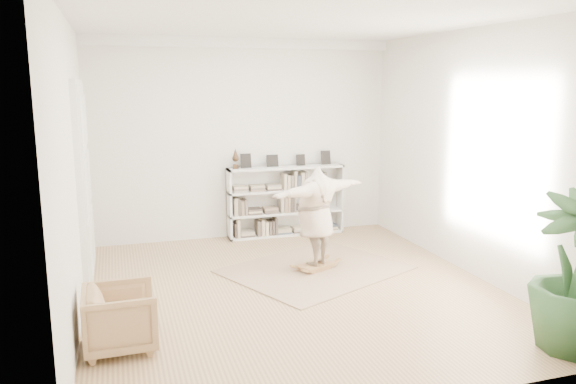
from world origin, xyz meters
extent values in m
plane|color=#8E6B49|center=(0.00, 0.00, 0.00)|extent=(6.00, 6.00, 0.00)
plane|color=silver|center=(0.00, 3.00, 1.80)|extent=(5.50, 0.00, 5.50)
plane|color=silver|center=(0.00, -3.00, 1.80)|extent=(5.50, 0.00, 5.50)
plane|color=silver|center=(-2.75, 0.00, 1.80)|extent=(0.00, 6.00, 6.00)
plane|color=silver|center=(2.75, 0.00, 1.80)|extent=(0.00, 6.00, 6.00)
plane|color=white|center=(0.00, 0.00, 3.60)|extent=(6.00, 6.00, 0.00)
cube|color=white|center=(0.00, 2.94, 3.51)|extent=(5.50, 0.12, 0.18)
cube|color=white|center=(-2.71, 1.30, 1.40)|extent=(0.08, 1.78, 2.92)
cube|color=silver|center=(-2.69, 0.90, 1.40)|extent=(0.06, 0.78, 2.80)
cube|color=silver|center=(-2.69, 1.70, 1.40)|extent=(0.06, 0.78, 2.80)
cube|color=silver|center=(-0.33, 2.81, 0.65)|extent=(0.04, 0.35, 1.30)
cube|color=silver|center=(1.83, 2.81, 0.65)|extent=(0.04, 0.35, 1.30)
cube|color=silver|center=(0.75, 2.96, 0.65)|extent=(2.20, 0.04, 1.30)
cube|color=silver|center=(0.75, 2.81, 0.02)|extent=(2.20, 0.35, 0.04)
cube|color=silver|center=(0.75, 2.81, 0.43)|extent=(2.20, 0.35, 0.04)
cube|color=silver|center=(0.75, 2.81, 0.86)|extent=(2.20, 0.35, 0.04)
cube|color=silver|center=(0.75, 2.81, 1.28)|extent=(2.20, 0.35, 0.04)
cube|color=black|center=(0.00, 2.85, 1.42)|extent=(0.18, 0.07, 0.24)
cube|color=black|center=(0.50, 2.85, 1.42)|extent=(0.18, 0.07, 0.24)
cube|color=black|center=(1.05, 2.85, 1.42)|extent=(0.18, 0.07, 0.24)
cube|color=black|center=(1.55, 2.85, 1.42)|extent=(0.18, 0.07, 0.24)
imported|color=#A68358|center=(-2.30, -1.11, 0.34)|extent=(0.77, 0.75, 0.69)
cube|color=tan|center=(0.58, 0.71, 0.01)|extent=(3.11, 2.86, 0.02)
cube|color=#9A6B3D|center=(0.58, 0.71, 0.08)|extent=(0.65, 0.54, 0.03)
cube|color=#9A6B3D|center=(0.58, 0.71, 0.04)|extent=(0.37, 0.21, 0.04)
cube|color=#9A6B3D|center=(0.58, 0.71, 0.04)|extent=(0.37, 0.21, 0.04)
cube|color=#9A6B3D|center=(0.58, 0.71, 0.08)|extent=(0.22, 0.14, 0.11)
cube|color=#9A6B3D|center=(0.58, 0.71, 0.08)|extent=(0.22, 0.14, 0.11)
imported|color=#C2AA91|center=(0.58, 0.71, 0.89)|extent=(1.89, 1.24, 1.51)
camera|label=1|loc=(-2.26, -7.00, 2.80)|focal=35.00mm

